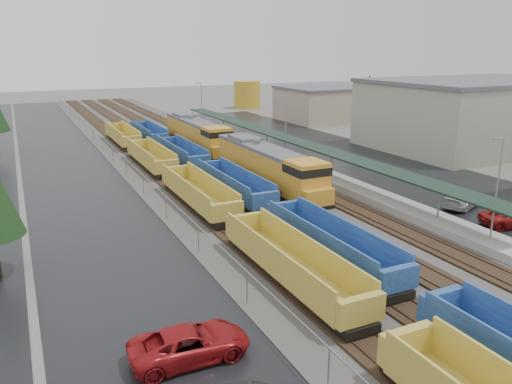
# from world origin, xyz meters

# --- Properties ---
(ballast_strip) EXTENTS (20.00, 160.00, 0.08)m
(ballast_strip) POSITION_xyz_m (0.00, 60.00, 0.04)
(ballast_strip) COLOR #302D2B
(ballast_strip) RESTS_ON ground
(trackbed) EXTENTS (14.60, 160.00, 0.22)m
(trackbed) POSITION_xyz_m (-0.00, 60.00, 0.16)
(trackbed) COLOR black
(trackbed) RESTS_ON ground
(west_parking_lot) EXTENTS (10.00, 160.00, 0.02)m
(west_parking_lot) POSITION_xyz_m (-15.00, 60.00, 0.01)
(west_parking_lot) COLOR black
(west_parking_lot) RESTS_ON ground
(east_commuter_lot) EXTENTS (16.00, 100.00, 0.02)m
(east_commuter_lot) POSITION_xyz_m (19.00, 50.00, 0.01)
(east_commuter_lot) COLOR black
(east_commuter_lot) RESTS_ON ground
(station_platform) EXTENTS (3.00, 80.00, 8.00)m
(station_platform) POSITION_xyz_m (9.50, 50.01, 0.73)
(station_platform) COLOR #9E9B93
(station_platform) RESTS_ON ground
(chainlink_fence) EXTENTS (0.08, 160.04, 2.02)m
(chainlink_fence) POSITION_xyz_m (-9.50, 58.44, 1.61)
(chainlink_fence) COLOR gray
(chainlink_fence) RESTS_ON ground
(industrial_buildings) EXTENTS (32.52, 75.30, 9.50)m
(industrial_buildings) POSITION_xyz_m (37.76, 45.85, 4.25)
(industrial_buildings) COLOR tan
(industrial_buildings) RESTS_ON ground
(distant_hills) EXTENTS (301.00, 140.00, 25.20)m
(distant_hills) POSITION_xyz_m (44.79, 210.68, 0.00)
(distant_hills) COLOR #54624C
(distant_hills) RESTS_ON ground
(tree_east) EXTENTS (4.40, 4.40, 10.00)m
(tree_east) POSITION_xyz_m (28.00, 58.00, 6.47)
(tree_east) COLOR #332316
(tree_east) RESTS_ON ground
(locomotive_lead) EXTENTS (3.04, 20.06, 4.54)m
(locomotive_lead) POSITION_xyz_m (2.00, 39.82, 2.42)
(locomotive_lead) COLOR black
(locomotive_lead) RESTS_ON ground
(locomotive_trail) EXTENTS (3.04, 20.06, 4.54)m
(locomotive_trail) POSITION_xyz_m (2.00, 60.82, 2.42)
(locomotive_trail) COLOR black
(locomotive_trail) RESTS_ON ground
(well_string_yellow) EXTENTS (2.69, 97.89, 2.39)m
(well_string_yellow) POSITION_xyz_m (-6.00, 29.68, 1.18)
(well_string_yellow) COLOR gold
(well_string_yellow) RESTS_ON ground
(well_string_blue) EXTENTS (2.61, 95.05, 2.32)m
(well_string_blue) POSITION_xyz_m (-2.00, 31.15, 1.16)
(well_string_blue) COLOR navy
(well_string_blue) RESTS_ON ground
(storage_tank) EXTENTS (6.25, 6.25, 6.25)m
(storage_tank) POSITION_xyz_m (30.00, 105.69, 3.13)
(storage_tank) COLOR #B48D24
(storage_tank) RESTS_ON ground
(parked_car_west_c) EXTENTS (2.63, 5.57, 1.54)m
(parked_car_west_c) POSITION_xyz_m (-13.93, 16.59, 0.77)
(parked_car_west_c) COLOR maroon
(parked_car_west_c) RESTS_ON ground
(parked_car_east_b) EXTENTS (3.71, 5.46, 1.39)m
(parked_car_east_b) POSITION_xyz_m (14.78, 22.31, 0.69)
(parked_car_east_b) COLOR maroon
(parked_car_east_b) RESTS_ON ground
(parked_car_east_c) EXTENTS (3.79, 5.78, 1.56)m
(parked_car_east_c) POSITION_xyz_m (15.34, 27.68, 0.78)
(parked_car_east_c) COLOR silver
(parked_car_east_c) RESTS_ON ground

